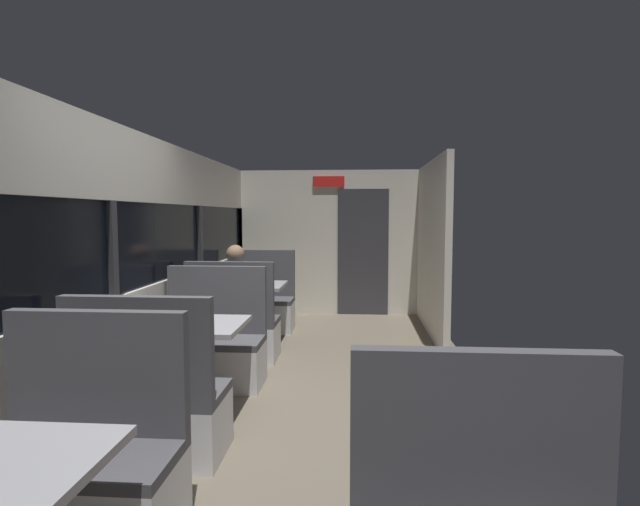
# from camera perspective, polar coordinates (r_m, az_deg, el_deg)

# --- Properties ---
(ground_plane) EXTENTS (3.30, 9.20, 0.02)m
(ground_plane) POSITION_cam_1_polar(r_m,az_deg,el_deg) (3.96, -2.62, -19.38)
(ground_plane) COLOR #665B4C
(carriage_window_panel_left) EXTENTS (0.09, 8.48, 2.30)m
(carriage_window_panel_left) POSITION_cam_1_polar(r_m,az_deg,el_deg) (4.09, -23.35, -2.65)
(carriage_window_panel_left) COLOR beige
(carriage_window_panel_left) RESTS_ON ground_plane
(carriage_end_bulkhead) EXTENTS (2.90, 0.11, 2.30)m
(carriage_end_bulkhead) POSITION_cam_1_polar(r_m,az_deg,el_deg) (7.81, 1.45, 1.16)
(carriage_end_bulkhead) COLOR beige
(carriage_end_bulkhead) RESTS_ON ground_plane
(carriage_aisle_panel_right) EXTENTS (0.08, 2.40, 2.30)m
(carriage_aisle_panel_right) POSITION_cam_1_polar(r_m,az_deg,el_deg) (6.68, 12.94, 0.59)
(carriage_aisle_panel_right) COLOR beige
(carriage_aisle_panel_right) RESTS_ON ground_plane
(bench_near_window_facing_entry) EXTENTS (0.95, 0.50, 1.10)m
(bench_near_window_facing_entry) POSITION_cam_1_polar(r_m,az_deg,el_deg) (2.87, -26.05, -22.10)
(bench_near_window_facing_entry) COLOR silver
(bench_near_window_facing_entry) RESTS_ON ground_plane
(dining_table_mid_window) EXTENTS (0.90, 0.70, 0.74)m
(dining_table_mid_window) POSITION_cam_1_polar(r_m,az_deg,el_deg) (4.03, -15.38, -9.31)
(dining_table_mid_window) COLOR #9E9EA3
(dining_table_mid_window) RESTS_ON ground_plane
(bench_mid_window_facing_end) EXTENTS (0.95, 0.50, 1.10)m
(bench_mid_window_facing_end) POSITION_cam_1_polar(r_m,az_deg,el_deg) (3.51, -19.28, -16.86)
(bench_mid_window_facing_end) COLOR silver
(bench_mid_window_facing_end) RESTS_ON ground_plane
(bench_mid_window_facing_entry) EXTENTS (0.95, 0.50, 1.10)m
(bench_mid_window_facing_entry) POSITION_cam_1_polar(r_m,az_deg,el_deg) (4.76, -12.43, -11.01)
(bench_mid_window_facing_entry) COLOR silver
(bench_mid_window_facing_entry) RESTS_ON ground_plane
(dining_table_far_window) EXTENTS (0.90, 0.70, 0.74)m
(dining_table_far_window) POSITION_cam_1_polar(r_m,az_deg,el_deg) (6.10, -8.46, -4.54)
(dining_table_far_window) COLOR #9E9EA3
(dining_table_far_window) RESTS_ON ground_plane
(bench_far_window_facing_end) EXTENTS (0.95, 0.50, 1.10)m
(bench_far_window_facing_end) POSITION_cam_1_polar(r_m,az_deg,el_deg) (5.49, -10.05, -8.88)
(bench_far_window_facing_end) COLOR silver
(bench_far_window_facing_end) RESTS_ON ground_plane
(bench_far_window_facing_entry) EXTENTS (0.95, 0.50, 1.10)m
(bench_far_window_facing_entry) POSITION_cam_1_polar(r_m,az_deg,el_deg) (6.82, -7.14, -6.21)
(bench_far_window_facing_entry) COLOR silver
(bench_far_window_facing_entry) RESTS_ON ground_plane
(seated_passenger) EXTENTS (0.47, 0.55, 1.26)m
(seated_passenger) POSITION_cam_1_polar(r_m,az_deg,el_deg) (5.51, -9.89, -6.59)
(seated_passenger) COLOR #26262D
(seated_passenger) RESTS_ON ground_plane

